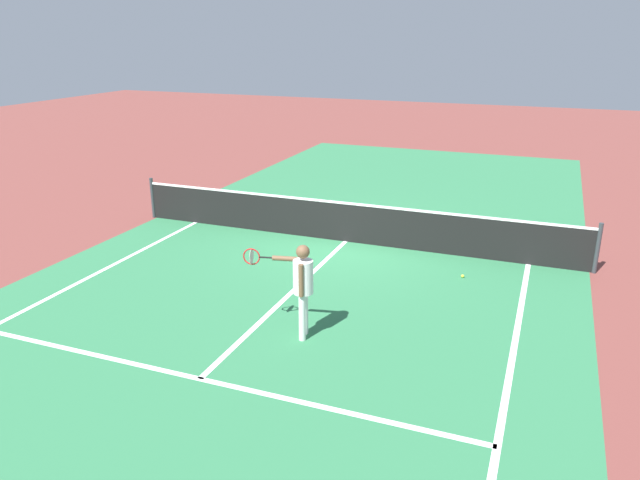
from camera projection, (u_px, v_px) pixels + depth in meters
The scene contains 9 objects.
ground_plane at pixel (346, 241), 14.25m from camera, with size 60.00×60.00×0.00m, color brown.
court_surface_inbounds at pixel (346, 241), 14.25m from camera, with size 10.62×24.40×0.00m, color #2D7247.
line_sideline_left at pixel (9, 318), 10.42m from camera, with size 0.10×11.89×0.01m, color white.
line_sideline_right at pixel (501, 425), 7.60m from camera, with size 0.10×11.89×0.01m, color white.
line_service_near at pixel (200, 379), 8.61m from camera, with size 8.22×0.10×0.01m, color white.
line_center_service at pixel (291, 293), 11.43m from camera, with size 0.10×6.40×0.01m, color white.
net at pixel (346, 222), 14.09m from camera, with size 10.87×0.09×1.07m.
player_near at pixel (301, 281), 9.50m from camera, with size 1.20×0.41×1.58m.
tennis_ball_near_net at pixel (463, 276), 12.15m from camera, with size 0.07×0.07×0.07m, color #CCE033.
Camera 1 is at (4.31, -12.76, 4.70)m, focal length 33.91 mm.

